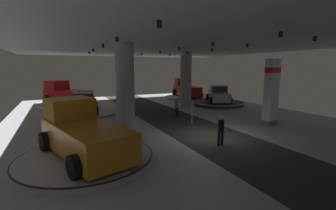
{
  "coord_description": "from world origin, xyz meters",
  "views": [
    {
      "loc": [
        -8.02,
        -11.16,
        4.03
      ],
      "look_at": [
        -1.09,
        3.73,
        1.4
      ],
      "focal_mm": 25.39,
      "sensor_mm": 36.0,
      "label": 1
    }
  ],
  "objects_px": {
    "display_platform_far_right": "(218,103)",
    "pickup_truck_near_left": "(82,132)",
    "pickup_truck_deep_left": "(66,94)",
    "display_platform_far_left": "(84,114)",
    "display_car_far_left": "(84,104)",
    "brand_sign_pylon": "(271,91)",
    "visitor_walking_far": "(221,128)",
    "display_platform_deep_right": "(187,97)",
    "display_car_far_right": "(218,94)",
    "column_right": "(186,80)",
    "column_left": "(125,88)",
    "display_platform_deep_left": "(68,104)",
    "display_platform_near_left": "(87,158)",
    "pickup_truck_deep_right": "(186,89)",
    "visitor_walking_near": "(177,106)"
  },
  "relations": [
    {
      "from": "display_platform_far_right",
      "to": "pickup_truck_near_left",
      "type": "bearing_deg",
      "value": -145.93
    },
    {
      "from": "pickup_truck_deep_left",
      "to": "display_platform_far_left",
      "type": "bearing_deg",
      "value": -80.18
    },
    {
      "from": "pickup_truck_near_left",
      "to": "display_car_far_left",
      "type": "xyz_separation_m",
      "value": [
        1.02,
        9.85,
        -0.2
      ]
    },
    {
      "from": "brand_sign_pylon",
      "to": "visitor_walking_far",
      "type": "relative_size",
      "value": 2.89
    },
    {
      "from": "brand_sign_pylon",
      "to": "display_platform_deep_right",
      "type": "height_order",
      "value": "brand_sign_pylon"
    },
    {
      "from": "display_car_far_right",
      "to": "display_platform_far_right",
      "type": "bearing_deg",
      "value": -117.37
    },
    {
      "from": "pickup_truck_deep_left",
      "to": "pickup_truck_near_left",
      "type": "height_order",
      "value": "pickup_truck_deep_left"
    },
    {
      "from": "display_platform_deep_right",
      "to": "visitor_walking_far",
      "type": "bearing_deg",
      "value": -114.18
    },
    {
      "from": "column_right",
      "to": "pickup_truck_deep_left",
      "type": "xyz_separation_m",
      "value": [
        -10.86,
        6.39,
        -1.52
      ]
    },
    {
      "from": "column_left",
      "to": "display_platform_deep_left",
      "type": "bearing_deg",
      "value": 102.88
    },
    {
      "from": "column_right",
      "to": "display_platform_far_right",
      "type": "relative_size",
      "value": 1.02
    },
    {
      "from": "display_platform_deep_left",
      "to": "pickup_truck_deep_left",
      "type": "relative_size",
      "value": 1.02
    },
    {
      "from": "pickup_truck_deep_left",
      "to": "display_car_far_left",
      "type": "bearing_deg",
      "value": -80.26
    },
    {
      "from": "display_platform_far_right",
      "to": "display_platform_near_left",
      "type": "xyz_separation_m",
      "value": [
        -14.57,
        -10.22,
        -0.04
      ]
    },
    {
      "from": "display_platform_deep_right",
      "to": "display_platform_far_left",
      "type": "distance_m",
      "value": 14.9
    },
    {
      "from": "display_car_far_right",
      "to": "display_platform_deep_right",
      "type": "xyz_separation_m",
      "value": [
        -0.24,
        6.43,
        -1.02
      ]
    },
    {
      "from": "brand_sign_pylon",
      "to": "display_platform_far_right",
      "type": "bearing_deg",
      "value": 76.44
    },
    {
      "from": "pickup_truck_deep_left",
      "to": "display_platform_near_left",
      "type": "xyz_separation_m",
      "value": [
        0.21,
        -16.78,
        -1.07
      ]
    },
    {
      "from": "pickup_truck_deep_right",
      "to": "brand_sign_pylon",
      "type": "bearing_deg",
      "value": -97.1
    },
    {
      "from": "display_platform_deep_left",
      "to": "visitor_walking_far",
      "type": "bearing_deg",
      "value": -69.09
    },
    {
      "from": "display_platform_far_right",
      "to": "display_platform_deep_left",
      "type": "xyz_separation_m",
      "value": [
        -14.59,
        6.3,
        -0.04
      ]
    },
    {
      "from": "pickup_truck_near_left",
      "to": "visitor_walking_near",
      "type": "bearing_deg",
      "value": 39.03
    },
    {
      "from": "brand_sign_pylon",
      "to": "pickup_truck_near_left",
      "type": "relative_size",
      "value": 0.81
    },
    {
      "from": "column_right",
      "to": "visitor_walking_far",
      "type": "xyz_separation_m",
      "value": [
        -4.1,
        -11.07,
        -1.84
      ]
    },
    {
      "from": "display_car_far_right",
      "to": "column_left",
      "type": "bearing_deg",
      "value": -152.16
    },
    {
      "from": "display_platform_far_right",
      "to": "display_platform_far_left",
      "type": "xyz_separation_m",
      "value": [
        -13.63,
        -0.03,
        -0.06
      ]
    },
    {
      "from": "pickup_truck_deep_left",
      "to": "display_platform_far_left",
      "type": "distance_m",
      "value": 6.78
    },
    {
      "from": "pickup_truck_deep_right",
      "to": "visitor_walking_far",
      "type": "height_order",
      "value": "pickup_truck_deep_right"
    },
    {
      "from": "display_platform_deep_right",
      "to": "visitor_walking_far",
      "type": "xyz_separation_m",
      "value": [
        -7.79,
        -17.36,
        0.78
      ]
    },
    {
      "from": "brand_sign_pylon",
      "to": "visitor_walking_near",
      "type": "distance_m",
      "value": 7.13
    },
    {
      "from": "column_right",
      "to": "pickup_truck_deep_right",
      "type": "xyz_separation_m",
      "value": [
        3.74,
        6.6,
        -1.59
      ]
    },
    {
      "from": "display_car_far_left",
      "to": "visitor_walking_far",
      "type": "height_order",
      "value": "display_car_far_left"
    },
    {
      "from": "brand_sign_pylon",
      "to": "display_platform_deep_left",
      "type": "relative_size",
      "value": 0.81
    },
    {
      "from": "column_left",
      "to": "visitor_walking_far",
      "type": "xyz_separation_m",
      "value": [
        3.72,
        -4.72,
        -1.84
      ]
    },
    {
      "from": "pickup_truck_deep_right",
      "to": "pickup_truck_near_left",
      "type": "height_order",
      "value": "pickup_truck_near_left"
    },
    {
      "from": "brand_sign_pylon",
      "to": "display_platform_deep_left",
      "type": "distance_m",
      "value": 19.65
    },
    {
      "from": "brand_sign_pylon",
      "to": "visitor_walking_near",
      "type": "height_order",
      "value": "brand_sign_pylon"
    },
    {
      "from": "display_platform_far_right",
      "to": "pickup_truck_near_left",
      "type": "xyz_separation_m",
      "value": [
        -14.66,
        -9.91,
        1.02
      ]
    },
    {
      "from": "display_car_far_right",
      "to": "display_platform_far_left",
      "type": "height_order",
      "value": "display_car_far_right"
    },
    {
      "from": "brand_sign_pylon",
      "to": "pickup_truck_near_left",
      "type": "xyz_separation_m",
      "value": [
        -12.56,
        -1.21,
        -1.14
      ]
    },
    {
      "from": "pickup_truck_near_left",
      "to": "display_platform_far_left",
      "type": "height_order",
      "value": "pickup_truck_near_left"
    },
    {
      "from": "brand_sign_pylon",
      "to": "pickup_truck_deep_left",
      "type": "bearing_deg",
      "value": 129.7
    },
    {
      "from": "column_right",
      "to": "pickup_truck_deep_left",
      "type": "height_order",
      "value": "column_right"
    },
    {
      "from": "display_platform_deep_right",
      "to": "column_left",
      "type": "bearing_deg",
      "value": -132.34
    },
    {
      "from": "column_left",
      "to": "brand_sign_pylon",
      "type": "xyz_separation_m",
      "value": [
        9.64,
        -2.53,
        -0.39
      ]
    },
    {
      "from": "column_left",
      "to": "pickup_truck_deep_left",
      "type": "xyz_separation_m",
      "value": [
        -3.04,
        12.74,
        -1.52
      ]
    },
    {
      "from": "column_right",
      "to": "display_platform_far_right",
      "type": "xyz_separation_m",
      "value": [
        3.91,
        -0.17,
        -2.54
      ]
    },
    {
      "from": "display_platform_near_left",
      "to": "display_platform_deep_right",
      "type": "bearing_deg",
      "value": 49.3
    },
    {
      "from": "column_right",
      "to": "visitor_walking_near",
      "type": "bearing_deg",
      "value": -127.87
    },
    {
      "from": "display_platform_deep_right",
      "to": "pickup_truck_near_left",
      "type": "height_order",
      "value": "pickup_truck_near_left"
    }
  ]
}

